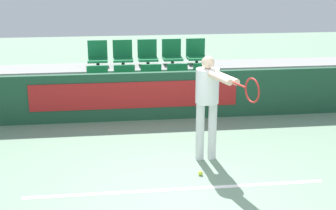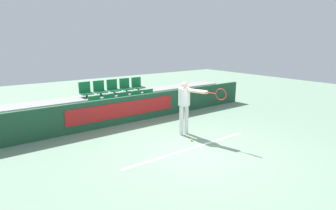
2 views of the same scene
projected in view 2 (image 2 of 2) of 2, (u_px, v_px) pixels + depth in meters
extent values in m
plane|color=gray|center=(201.00, 154.00, 6.64)|extent=(30.00, 30.00, 0.00)
cube|color=white|center=(190.00, 149.00, 6.95)|extent=(4.07, 0.08, 0.01)
cube|color=#1E4C33|center=(134.00, 109.00, 9.24)|extent=(10.83, 0.12, 0.94)
cube|color=red|center=(125.00, 109.00, 8.95)|extent=(3.96, 0.02, 0.52)
cube|color=gray|center=(127.00, 113.00, 9.74)|extent=(10.43, 0.95, 0.38)
cube|color=gray|center=(115.00, 103.00, 10.44)|extent=(10.43, 0.95, 0.76)
cylinder|color=#333333|center=(97.00, 111.00, 9.08)|extent=(0.07, 0.07, 0.11)
cube|color=#197A42|center=(97.00, 108.00, 9.06)|extent=(0.43, 0.42, 0.05)
cube|color=#197A42|center=(95.00, 101.00, 9.16)|extent=(0.43, 0.04, 0.39)
cylinder|color=#333333|center=(112.00, 108.00, 9.40)|extent=(0.07, 0.07, 0.11)
cube|color=#197A42|center=(112.00, 106.00, 9.38)|extent=(0.43, 0.42, 0.05)
cube|color=#197A42|center=(109.00, 99.00, 9.48)|extent=(0.43, 0.04, 0.39)
cylinder|color=#333333|center=(126.00, 106.00, 9.72)|extent=(0.07, 0.07, 0.11)
cube|color=#197A42|center=(126.00, 104.00, 9.70)|extent=(0.43, 0.42, 0.05)
cube|color=#197A42|center=(123.00, 97.00, 9.80)|extent=(0.43, 0.04, 0.39)
cylinder|color=#333333|center=(139.00, 104.00, 10.03)|extent=(0.07, 0.07, 0.11)
cube|color=#197A42|center=(139.00, 102.00, 10.02)|extent=(0.43, 0.42, 0.05)
cube|color=#197A42|center=(136.00, 96.00, 10.11)|extent=(0.43, 0.04, 0.39)
cylinder|color=#333333|center=(151.00, 102.00, 10.35)|extent=(0.07, 0.07, 0.11)
cube|color=#197A42|center=(151.00, 100.00, 10.33)|extent=(0.43, 0.42, 0.05)
cube|color=#197A42|center=(148.00, 94.00, 10.43)|extent=(0.43, 0.04, 0.39)
cylinder|color=#333333|center=(87.00, 96.00, 9.74)|extent=(0.07, 0.07, 0.11)
cube|color=#197A42|center=(87.00, 93.00, 9.72)|extent=(0.43, 0.42, 0.05)
cube|color=#197A42|center=(84.00, 87.00, 9.81)|extent=(0.43, 0.04, 0.39)
cylinder|color=#333333|center=(101.00, 94.00, 10.05)|extent=(0.07, 0.07, 0.11)
cube|color=#197A42|center=(101.00, 92.00, 10.03)|extent=(0.43, 0.42, 0.05)
cube|color=#197A42|center=(99.00, 86.00, 10.13)|extent=(0.43, 0.04, 0.39)
cylinder|color=#333333|center=(114.00, 92.00, 10.37)|extent=(0.07, 0.07, 0.11)
cube|color=#197A42|center=(114.00, 90.00, 10.35)|extent=(0.43, 0.42, 0.05)
cube|color=#197A42|center=(112.00, 84.00, 10.45)|extent=(0.43, 0.04, 0.39)
cylinder|color=#333333|center=(127.00, 91.00, 10.69)|extent=(0.07, 0.07, 0.11)
cube|color=#197A42|center=(127.00, 89.00, 10.67)|extent=(0.43, 0.42, 0.05)
cube|color=#197A42|center=(124.00, 83.00, 10.77)|extent=(0.43, 0.04, 0.39)
cylinder|color=#333333|center=(139.00, 89.00, 11.01)|extent=(0.07, 0.07, 0.11)
cube|color=#197A42|center=(139.00, 87.00, 10.99)|extent=(0.43, 0.42, 0.05)
cube|color=#197A42|center=(136.00, 82.00, 11.09)|extent=(0.43, 0.04, 0.39)
cylinder|color=silver|center=(181.00, 120.00, 7.90)|extent=(0.13, 0.13, 0.91)
cylinder|color=silver|center=(186.00, 119.00, 8.01)|extent=(0.13, 0.13, 0.91)
cylinder|color=white|center=(184.00, 97.00, 7.78)|extent=(0.35, 0.35, 0.52)
sphere|color=beige|center=(184.00, 85.00, 7.70)|extent=(0.19, 0.19, 0.19)
cylinder|color=beige|center=(196.00, 91.00, 7.43)|extent=(0.24, 0.57, 0.09)
cylinder|color=beige|center=(199.00, 91.00, 7.49)|extent=(0.24, 0.57, 0.09)
cylinder|color=#AD231E|center=(211.00, 93.00, 7.20)|extent=(0.11, 0.30, 0.03)
torus|color=#AD231E|center=(221.00, 94.00, 7.03)|extent=(0.11, 0.32, 0.32)
sphere|color=#CCDB33|center=(191.00, 140.00, 7.49)|extent=(0.07, 0.07, 0.07)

